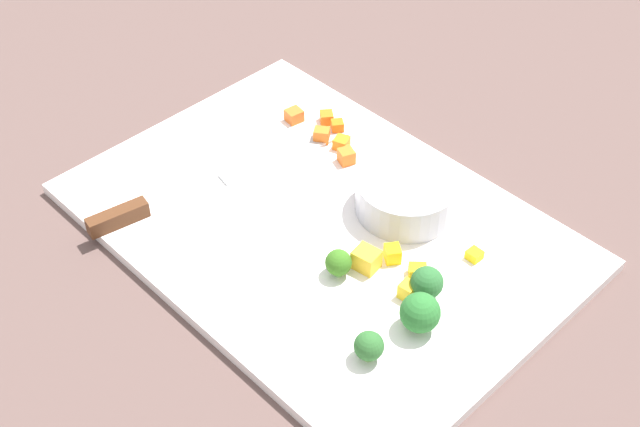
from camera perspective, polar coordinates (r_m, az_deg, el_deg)
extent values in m
plane|color=brown|center=(0.84, 0.00, -1.10)|extent=(4.00, 4.00, 0.00)
cube|color=white|center=(0.83, 0.00, -0.80)|extent=(0.47, 0.33, 0.01)
cylinder|color=#B2B3C0|center=(0.83, 5.74, 1.22)|extent=(0.10, 0.10, 0.04)
cube|color=silver|center=(0.91, -1.93, 4.12)|extent=(0.05, 0.17, 0.00)
cube|color=#522E18|center=(0.84, -13.25, -0.25)|extent=(0.03, 0.06, 0.02)
cube|color=orange|center=(0.91, 1.43, 4.69)|extent=(0.02, 0.02, 0.01)
cube|color=orange|center=(0.92, 0.11, 5.22)|extent=(0.02, 0.02, 0.02)
cube|color=orange|center=(0.93, 1.15, 5.78)|extent=(0.02, 0.02, 0.01)
cube|color=orange|center=(0.95, -1.73, 6.51)|extent=(0.02, 0.02, 0.01)
cube|color=orange|center=(0.94, 0.44, 6.37)|extent=(0.02, 0.02, 0.01)
cube|color=orange|center=(0.89, 1.75, 3.81)|extent=(0.02, 0.02, 0.02)
cube|color=yellow|center=(0.78, 3.09, -3.06)|extent=(0.03, 0.02, 0.02)
cube|color=yellow|center=(0.76, 5.84, -5.10)|extent=(0.02, 0.02, 0.02)
cube|color=yellow|center=(0.80, 10.19, -2.72)|extent=(0.01, 0.01, 0.01)
cube|color=yellow|center=(0.79, 4.83, -2.68)|extent=(0.02, 0.02, 0.02)
cube|color=yellow|center=(0.78, 6.49, -3.83)|extent=(0.02, 0.02, 0.01)
cylinder|color=#8DC35B|center=(0.72, 3.23, -9.32)|extent=(0.01, 0.01, 0.01)
sphere|color=#2D642C|center=(0.71, 3.26, -8.76)|extent=(0.03, 0.03, 0.03)
cylinder|color=#82C26A|center=(0.78, 1.22, -3.82)|extent=(0.01, 0.01, 0.01)
sphere|color=#38701E|center=(0.77, 1.23, -3.27)|extent=(0.02, 0.02, 0.02)
cylinder|color=#91AF63|center=(0.74, 6.56, -7.29)|extent=(0.01, 0.01, 0.01)
sphere|color=#296F2E|center=(0.73, 6.65, -6.54)|extent=(0.03, 0.03, 0.03)
cylinder|color=#84B15B|center=(0.77, 7.26, -5.01)|extent=(0.01, 0.01, 0.01)
sphere|color=#2A652F|center=(0.76, 7.34, -4.37)|extent=(0.03, 0.03, 0.03)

